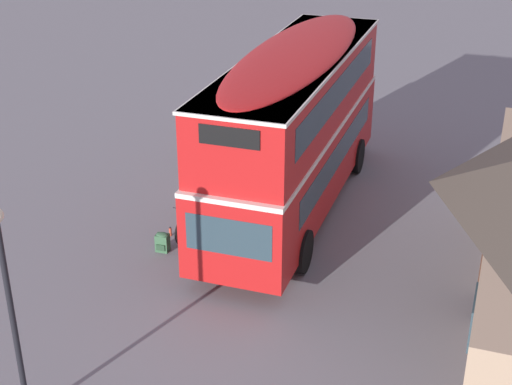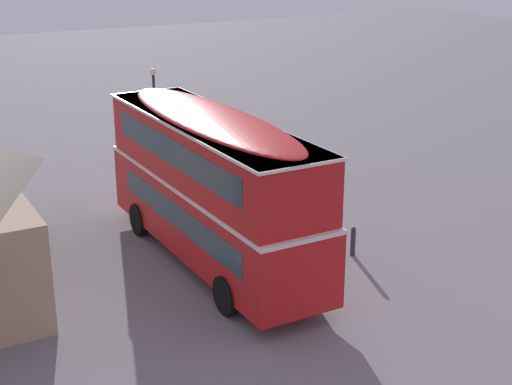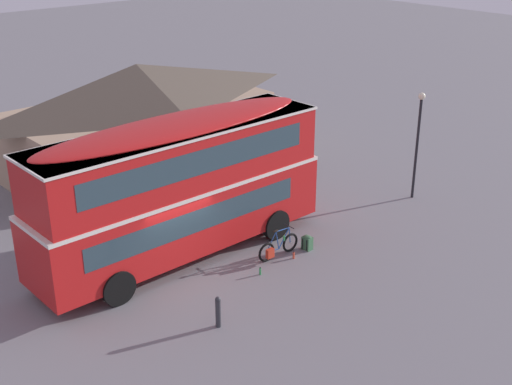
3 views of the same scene
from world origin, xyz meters
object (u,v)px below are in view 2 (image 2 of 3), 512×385
Objects in this scene: double_decker_bus at (211,181)px; street_lamp at (155,107)px; water_bottle_green_metal at (271,230)px; kerb_bollard at (353,241)px; water_bottle_red_squeeze at (247,216)px; backpack_on_ground at (233,206)px; touring_bicycle at (241,215)px.

street_lamp is (9.94, -2.15, 0.08)m from double_decker_bus.
kerb_bollard reaches higher than water_bottle_green_metal.
water_bottle_green_metal is at bearing -176.26° from street_lamp.
kerb_bollard reaches higher than water_bottle_red_squeeze.
backpack_on_ground is at bearing -35.71° from double_decker_bus.
backpack_on_ground is 5.46m from kerb_bollard.
double_decker_bus is 10.77× the size of kerb_bollard.
kerb_bollard is (-2.83, -1.39, 0.38)m from water_bottle_green_metal.
backpack_on_ground is (3.48, -2.50, -2.37)m from double_decker_bus.
water_bottle_red_squeeze is (2.66, -2.66, -2.52)m from double_decker_bus.
double_decker_bus is at bearing 167.81° from street_lamp.
double_decker_bus reaches higher than water_bottle_green_metal.
double_decker_bus is 4.90m from backpack_on_ground.
backpack_on_ground is at bearing -176.89° from street_lamp.
street_lamp is (8.85, 0.58, 2.60)m from water_bottle_green_metal.
touring_bicycle reaches higher than water_bottle_green_metal.
double_decker_bus is 39.94× the size of water_bottle_green_metal.
water_bottle_green_metal is 1.58m from water_bottle_red_squeeze.
backpack_on_ground is 0.54× the size of kerb_bollard.
water_bottle_red_squeeze is at bearing -45.00° from double_decker_bus.
double_decker_bus reaches higher than kerb_bollard.
backpack_on_ground is 6.92m from street_lamp.
backpack_on_ground is 0.12× the size of street_lamp.
double_decker_bus is 2.39× the size of street_lamp.
double_decker_bus is 40.78× the size of water_bottle_red_squeeze.
water_bottle_red_squeeze is at bearing 18.24° from kerb_bollard.
kerb_bollard is (-4.05, -1.88, 0.13)m from touring_bicycle.
street_lamp reaches higher than water_bottle_green_metal.
touring_bicycle is 6.75× the size of water_bottle_green_metal.
water_bottle_red_squeeze is at bearing -175.94° from street_lamp.
water_bottle_red_squeeze is at bearing -168.51° from backpack_on_ground.
double_decker_bus is 10.17m from street_lamp.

